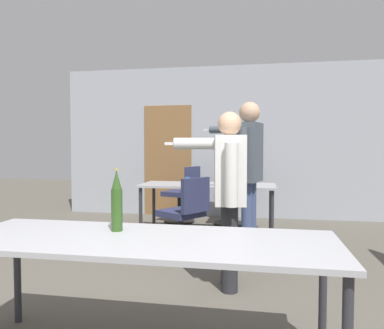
# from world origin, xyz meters

# --- Properties ---
(back_wall) EXTENTS (6.12, 0.12, 2.75)m
(back_wall) POSITION_xyz_m (-0.03, 5.34, 1.36)
(back_wall) COLOR #A3A8B2
(back_wall) RESTS_ON ground_plane
(conference_table_near) EXTENTS (2.24, 0.79, 0.75)m
(conference_table_near) POSITION_xyz_m (-0.06, 0.56, 0.69)
(conference_table_near) COLOR #A8A8AD
(conference_table_near) RESTS_ON ground_plane
(conference_table_far) EXTENTS (1.91, 0.77, 0.75)m
(conference_table_far) POSITION_xyz_m (-0.13, 3.76, 0.68)
(conference_table_far) COLOR #A8A8AD
(conference_table_far) RESTS_ON ground_plane
(person_near_casual) EXTENTS (0.81, 0.69, 1.59)m
(person_near_casual) POSITION_xyz_m (0.32, 1.84, 0.94)
(person_near_casual) COLOR #28282D
(person_near_casual) RESTS_ON ground_plane
(person_center_tall) EXTENTS (0.76, 0.73, 1.80)m
(person_center_tall) POSITION_xyz_m (0.47, 2.90, 1.10)
(person_center_tall) COLOR #3D4C75
(person_center_tall) RESTS_ON ground_plane
(office_chair_far_left) EXTENTS (0.64, 0.59, 0.95)m
(office_chair_far_left) POSITION_xyz_m (-0.67, 4.65, 0.45)
(office_chair_far_left) COLOR black
(office_chair_far_left) RESTS_ON ground_plane
(office_chair_far_right) EXTENTS (0.68, 0.66, 0.90)m
(office_chair_far_right) POSITION_xyz_m (-0.31, 3.02, 0.42)
(office_chair_far_right) COLOR black
(office_chair_far_right) RESTS_ON ground_plane
(office_chair_mid_tucked) EXTENTS (0.52, 0.55, 0.95)m
(office_chair_mid_tucked) POSITION_xyz_m (0.12, 4.69, 0.45)
(office_chair_mid_tucked) COLOR black
(office_chair_mid_tucked) RESTS_ON ground_plane
(beer_bottle) EXTENTS (0.07, 0.07, 0.39)m
(beer_bottle) POSITION_xyz_m (-0.27, 0.71, 0.93)
(beer_bottle) COLOR #2D511E
(beer_bottle) RESTS_ON conference_table_near
(drink_cup) EXTENTS (0.07, 0.07, 0.11)m
(drink_cup) POSITION_xyz_m (-0.40, 3.64, 0.80)
(drink_cup) COLOR #2866A3
(drink_cup) RESTS_ON conference_table_far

